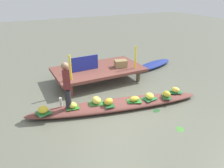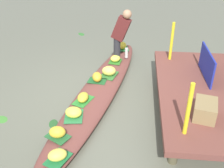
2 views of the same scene
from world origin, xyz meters
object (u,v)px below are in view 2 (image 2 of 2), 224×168
Objects in this scene: banana_bunch_7 at (57,132)px; water_bottle at (126,53)px; banana_bunch_0 at (83,97)px; banana_bunch_6 at (57,155)px; banana_bunch_4 at (115,58)px; banana_bunch_5 at (121,45)px; vendor_person at (121,33)px; vendor_boat at (98,92)px; banana_bunch_3 at (74,112)px; produce_crate at (205,110)px; banana_bunch_1 at (109,71)px; banana_bunch_2 at (97,77)px; market_banner at (207,64)px.

banana_bunch_7 is 3.08m from water_bottle.
banana_bunch_0 is 1.10× the size of banana_bunch_6.
banana_bunch_4 reaches higher than banana_bunch_0.
banana_bunch_5 is 0.91m from vendor_person.
vendor_boat is 1.00m from banana_bunch_3.
banana_bunch_3 is 1.14× the size of water_bottle.
banana_bunch_6 is at bearing -9.79° from banana_bunch_4.
banana_bunch_4 is at bearing 164.85° from banana_bunch_0.
produce_crate is (0.67, 2.01, 0.35)m from banana_bunch_0.
water_bottle is (-0.92, 0.33, 0.02)m from banana_bunch_1.
produce_crate reaches higher than banana_bunch_3.
banana_bunch_1 is 2.52m from banana_bunch_6.
banana_bunch_2 is at bearing -157.46° from vendor_boat.
banana_bunch_0 is 0.98× the size of banana_bunch_1.
banana_bunch_3 is 1.11× the size of banana_bunch_7.
banana_bunch_2 reaches higher than banana_bunch_0.
banana_bunch_0 is at bearing 176.65° from banana_bunch_6.
produce_crate is at bearing 25.08° from banana_bunch_5.
banana_bunch_7 is at bearing -14.63° from banana_bunch_3.
banana_bunch_7 is (1.47, -0.42, 0.20)m from vendor_boat.
banana_bunch_6 is (0.97, -0.01, -0.01)m from banana_bunch_3.
banana_bunch_0 is 1.09m from banana_bunch_1.
vendor_person reaches higher than produce_crate.
banana_bunch_2 is 1.04× the size of banana_bunch_7.
banana_bunch_7 is (1.75, -0.36, -0.00)m from banana_bunch_2.
vendor_person reaches higher than banana_bunch_4.
water_bottle is at bearing 160.08° from banana_bunch_0.
banana_bunch_6 is at bearing -50.05° from market_banner.
banana_bunch_5 is 0.26× the size of market_banner.
vendor_person is at bearing 1.64° from banana_bunch_5.
banana_bunch_0 is 1.46m from banana_bunch_6.
vendor_boat is 17.93× the size of banana_bunch_3.
market_banner is 1.32m from produce_crate.
banana_bunch_2 reaches higher than banana_bunch_6.
banana_bunch_4 is at bearing -7.13° from banana_bunch_5.
banana_bunch_7 is at bearing -164.83° from banana_bunch_6.
banana_bunch_7 is 0.58× the size of produce_crate.
market_banner reaches higher than water_bottle.
banana_bunch_0 is 0.24× the size of vendor_person.
banana_bunch_2 is at bearing 168.11° from banana_bunch_0.
water_bottle reaches higher than banana_bunch_7.
banana_bunch_6 is 0.60× the size of produce_crate.
vendor_person is 0.62m from water_bottle.
banana_bunch_7 reaches higher than banana_bunch_3.
banana_bunch_7 is (-0.45, -0.12, 0.01)m from banana_bunch_6.
water_bottle is (0.51, 0.15, 0.03)m from banana_bunch_5.
banana_bunch_3 is at bearing -16.01° from vendor_person.
banana_bunch_6 is 2.26m from produce_crate.
market_banner is at bearing 106.37° from vendor_boat.
vendor_person is (-0.74, 0.20, 0.59)m from banana_bunch_1.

